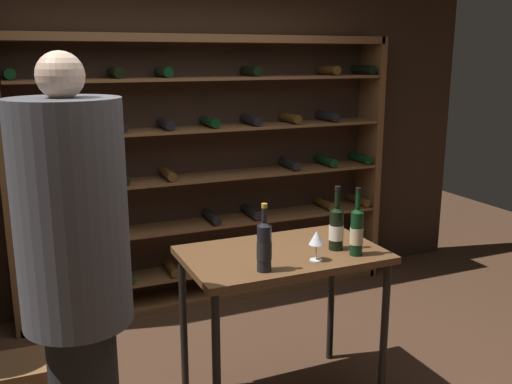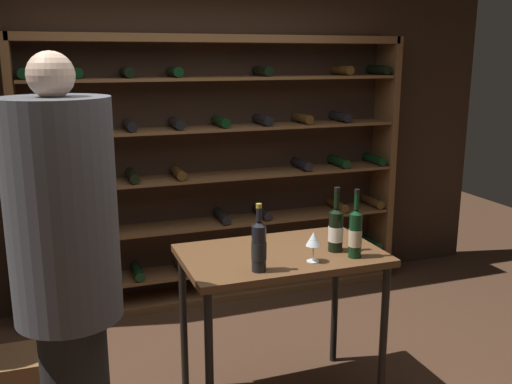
% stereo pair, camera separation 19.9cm
% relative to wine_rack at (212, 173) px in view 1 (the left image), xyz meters
% --- Properties ---
extents(back_wall, '(5.71, 0.10, 2.90)m').
position_rel_wine_rack_xyz_m(back_wall, '(-0.30, 0.21, 0.37)').
color(back_wall, '#332319').
rests_on(back_wall, ground).
extents(wine_rack, '(3.13, 0.32, 2.17)m').
position_rel_wine_rack_xyz_m(wine_rack, '(0.00, 0.00, 0.00)').
color(wine_rack, brown).
rests_on(wine_rack, ground).
extents(tasting_table, '(1.12, 0.69, 0.93)m').
position_rel_wine_rack_xyz_m(tasting_table, '(-0.12, -1.58, -0.25)').
color(tasting_table, brown).
rests_on(tasting_table, ground).
extents(person_guest_plum_blouse, '(0.46, 0.46, 2.03)m').
position_rel_wine_rack_xyz_m(person_guest_plum_blouse, '(-1.28, -1.93, 0.05)').
color(person_guest_plum_blouse, black).
rests_on(person_guest_plum_blouse, ground).
extents(wine_bottle_gold_foil, '(0.07, 0.07, 0.38)m').
position_rel_wine_rack_xyz_m(wine_bottle_gold_foil, '(0.22, -1.80, -0.00)').
color(wine_bottle_gold_foil, black).
rests_on(wine_bottle_gold_foil, tasting_table).
extents(wine_bottle_red_label, '(0.08, 0.08, 0.37)m').
position_rel_wine_rack_xyz_m(wine_bottle_red_label, '(0.17, -1.67, -0.01)').
color(wine_bottle_red_label, black).
rests_on(wine_bottle_red_label, tasting_table).
extents(wine_bottle_amber_reserve, '(0.08, 0.08, 0.36)m').
position_rel_wine_rack_xyz_m(wine_bottle_amber_reserve, '(-0.34, -1.81, -0.01)').
color(wine_bottle_amber_reserve, black).
rests_on(wine_bottle_amber_reserve, tasting_table).
extents(wine_glass_stemmed_center, '(0.08, 0.08, 0.17)m').
position_rel_wine_rack_xyz_m(wine_glass_stemmed_center, '(-0.02, -1.79, -0.02)').
color(wine_glass_stemmed_center, silver).
rests_on(wine_glass_stemmed_center, tasting_table).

